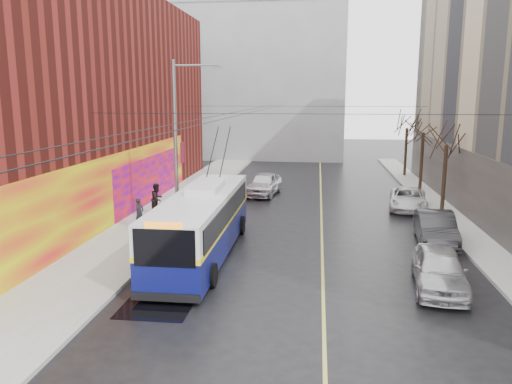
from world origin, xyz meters
TOP-DOWN VIEW (x-y plane):
  - ground at (0.00, 0.00)m, footprint 140.00×140.00m
  - sidewalk_left at (-8.00, 12.00)m, footprint 4.00×60.00m
  - sidewalk_right at (9.00, 12.00)m, footprint 2.00×60.00m
  - lane_line at (1.50, 14.00)m, footprint 0.12×50.00m
  - building_left at (-15.99, 13.99)m, footprint 12.11×36.00m
  - building_far at (-6.00, 44.99)m, footprint 20.50×12.10m
  - streetlight_pole at (-6.14, 10.00)m, footprint 2.65×0.60m
  - catenary_wires at (-2.54, 14.77)m, footprint 18.00×60.00m
  - tree_near at (9.00, 16.00)m, footprint 3.20×3.20m
  - tree_mid at (9.00, 23.00)m, footprint 3.20×3.20m
  - tree_far at (9.00, 30.00)m, footprint 3.20×3.20m
  - puddle at (-4.22, 0.17)m, footprint 2.44×2.73m
  - pigeons_flying at (-2.54, 10.45)m, footprint 3.63×3.33m
  - trolleybus at (-3.94, 5.75)m, footprint 2.78×11.68m
  - parked_car_a at (5.80, 2.81)m, footprint 2.39×4.79m
  - parked_car_b at (7.00, 8.85)m, footprint 2.08×4.94m
  - parked_car_c at (7.00, 16.55)m, footprint 2.94×5.16m
  - following_car at (-2.67, 20.14)m, footprint 2.64×5.05m
  - pedestrian_a at (-8.26, 9.47)m, footprint 0.56×0.69m
  - pedestrian_b at (-8.33, 12.72)m, footprint 0.95×1.08m

SIDE VIEW (x-z plane):
  - ground at x=0.00m, z-range 0.00..0.00m
  - lane_line at x=1.50m, z-range 0.00..0.01m
  - puddle at x=-4.22m, z-range 0.00..0.01m
  - sidewalk_left at x=-8.00m, z-range 0.00..0.15m
  - sidewalk_right at x=9.00m, z-range 0.00..0.15m
  - parked_car_c at x=7.00m, z-range 0.00..1.36m
  - parked_car_a at x=5.80m, z-range 0.00..1.57m
  - parked_car_b at x=7.00m, z-range 0.00..1.59m
  - following_car at x=-2.67m, z-range 0.00..1.64m
  - pedestrian_a at x=-8.26m, z-range 0.15..1.78m
  - pedestrian_b at x=-8.33m, z-range 0.15..2.02m
  - trolleybus at x=-3.94m, z-range -1.22..4.29m
  - streetlight_pole at x=-6.14m, z-range 0.35..9.35m
  - tree_near at x=9.00m, z-range 1.78..8.18m
  - tree_far at x=9.00m, z-range 1.86..8.43m
  - tree_mid at x=9.00m, z-range 1.91..8.59m
  - catenary_wires at x=-2.54m, z-range 6.13..6.36m
  - pigeons_flying at x=-2.54m, z-range 6.42..7.53m
  - building_left at x=-15.99m, z-range -0.01..13.99m
  - building_far at x=-6.00m, z-range 0.02..18.02m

